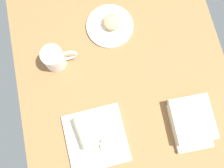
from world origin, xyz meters
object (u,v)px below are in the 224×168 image
object	(u,v)px
square_plate	(96,138)
breakfast_wrap	(86,132)
scone_pastry	(111,22)
book_stack	(191,122)
round_plate	(110,26)
sauce_cup	(107,145)
coffee_mug	(55,58)

from	to	relation	value
square_plate	breakfast_wrap	size ratio (longest dim) A/B	1.93
scone_pastry	square_plate	xyz separation A→B (cm)	(-47.10, 16.30, -3.03)
square_plate	book_stack	size ratio (longest dim) A/B	1.11
scone_pastry	book_stack	world-z (taller)	scone_pastry
square_plate	breakfast_wrap	bearing A→B (deg)	47.60
round_plate	square_plate	size ratio (longest dim) A/B	0.88
round_plate	scone_pastry	bearing A→B (deg)	-66.84
round_plate	breakfast_wrap	xyz separation A→B (cm)	(-43.93, 18.71, 4.32)
sauce_cup	breakfast_wrap	distance (cm)	9.78
scone_pastry	breakfast_wrap	world-z (taller)	breakfast_wrap
square_plate	sauce_cup	size ratio (longest dim) A/B	4.34
scone_pastry	square_plate	bearing A→B (deg)	160.91
round_plate	square_plate	distance (cm)	49.32
sauce_cup	scone_pastry	bearing A→B (deg)	-13.74
scone_pastry	breakfast_wrap	distance (cm)	48.34
round_plate	coffee_mug	bearing A→B (deg)	114.33
sauce_cup	square_plate	bearing A→B (deg)	47.60
square_plate	sauce_cup	bearing A→B (deg)	-132.40
round_plate	sauce_cup	xyz separation A→B (cm)	(-50.36, 11.67, 2.11)
square_plate	scone_pastry	bearing A→B (deg)	-19.09
scone_pastry	book_stack	distance (cm)	53.70
breakfast_wrap	square_plate	bearing A→B (deg)	127.95
round_plate	scone_pastry	distance (cm)	3.22
square_plate	round_plate	bearing A→B (deg)	-18.41
sauce_cup	breakfast_wrap	size ratio (longest dim) A/B	0.44
round_plate	sauce_cup	distance (cm)	51.74
sauce_cup	coffee_mug	world-z (taller)	coffee_mug
scone_pastry	coffee_mug	world-z (taller)	coffee_mug
breakfast_wrap	book_stack	world-z (taller)	breakfast_wrap
square_plate	coffee_mug	distance (cm)	36.88
square_plate	book_stack	xyz separation A→B (cm)	(-1.80, -38.46, 2.23)
square_plate	coffee_mug	xyz separation A→B (cm)	(35.19, 10.10, 4.52)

